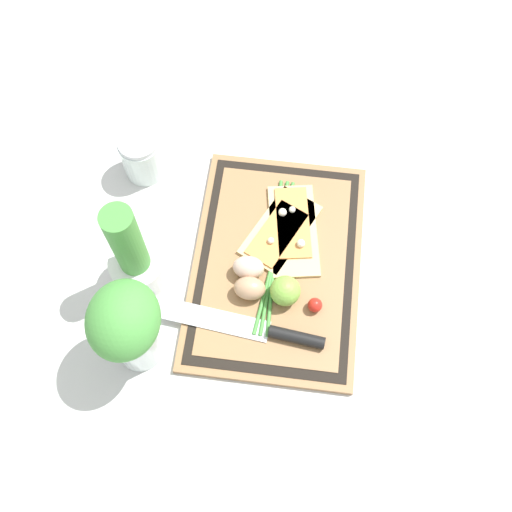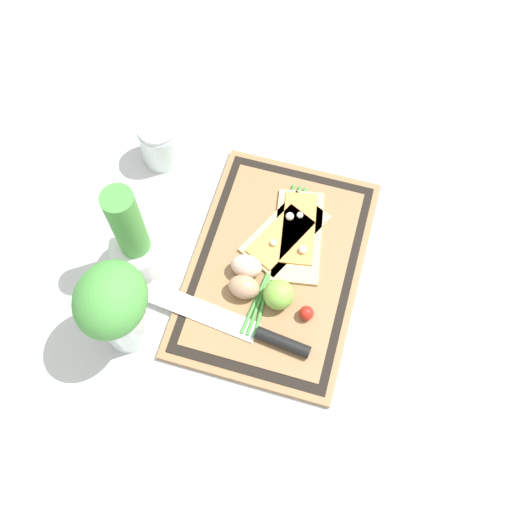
{
  "view_description": "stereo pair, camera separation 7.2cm",
  "coord_description": "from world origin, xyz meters",
  "px_view_note": "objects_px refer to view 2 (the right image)",
  "views": [
    {
      "loc": [
        -0.46,
        -0.02,
        1.04
      ],
      "look_at": [
        0.0,
        0.04,
        0.03
      ],
      "focal_mm": 42.0,
      "sensor_mm": 36.0,
      "label": 1
    },
    {
      "loc": [
        -0.45,
        -0.09,
        1.04
      ],
      "look_at": [
        0.0,
        0.04,
        0.03
      ],
      "focal_mm": 42.0,
      "sensor_mm": 36.0,
      "label": 2
    }
  ],
  "objects_px": {
    "egg_pink": "(246,266)",
    "sauce_jar": "(161,144)",
    "lime": "(279,295)",
    "pizza_slice_near": "(298,234)",
    "herb_pot": "(135,242)",
    "cherry_tomato_red": "(306,313)",
    "herb_glass": "(115,307)",
    "knife": "(254,331)",
    "pizza_slice_far": "(284,234)",
    "egg_brown": "(244,287)"
  },
  "relations": [
    {
      "from": "egg_pink",
      "to": "sauce_jar",
      "type": "height_order",
      "value": "sauce_jar"
    },
    {
      "from": "egg_pink",
      "to": "lime",
      "type": "xyz_separation_m",
      "value": [
        -0.04,
        -0.07,
        0.01
      ]
    },
    {
      "from": "pizza_slice_near",
      "to": "egg_pink",
      "type": "bearing_deg",
      "value": 143.07
    },
    {
      "from": "herb_pot",
      "to": "lime",
      "type": "bearing_deg",
      "value": -92.36
    },
    {
      "from": "cherry_tomato_red",
      "to": "pizza_slice_near",
      "type": "bearing_deg",
      "value": 19.22
    },
    {
      "from": "egg_pink",
      "to": "herb_pot",
      "type": "height_order",
      "value": "herb_pot"
    },
    {
      "from": "egg_pink",
      "to": "herb_glass",
      "type": "bearing_deg",
      "value": 133.96
    },
    {
      "from": "knife",
      "to": "lime",
      "type": "xyz_separation_m",
      "value": [
        0.07,
        -0.03,
        0.02
      ]
    },
    {
      "from": "pizza_slice_far",
      "to": "herb_glass",
      "type": "xyz_separation_m",
      "value": [
        -0.26,
        0.22,
        0.11
      ]
    },
    {
      "from": "knife",
      "to": "egg_brown",
      "type": "height_order",
      "value": "egg_brown"
    },
    {
      "from": "lime",
      "to": "egg_brown",
      "type": "bearing_deg",
      "value": 90.5
    },
    {
      "from": "knife",
      "to": "herb_pot",
      "type": "distance_m",
      "value": 0.26
    },
    {
      "from": "herb_glass",
      "to": "cherry_tomato_red",
      "type": "bearing_deg",
      "value": -69.66
    },
    {
      "from": "egg_pink",
      "to": "herb_glass",
      "type": "height_order",
      "value": "herb_glass"
    },
    {
      "from": "pizza_slice_near",
      "to": "herb_pot",
      "type": "height_order",
      "value": "herb_pot"
    },
    {
      "from": "pizza_slice_near",
      "to": "knife",
      "type": "bearing_deg",
      "value": 172.34
    },
    {
      "from": "egg_brown",
      "to": "herb_glass",
      "type": "xyz_separation_m",
      "value": [
        -0.13,
        0.18,
        0.09
      ]
    },
    {
      "from": "pizza_slice_far",
      "to": "knife",
      "type": "xyz_separation_m",
      "value": [
        -0.2,
        0.0,
        0.0
      ]
    },
    {
      "from": "lime",
      "to": "herb_pot",
      "type": "xyz_separation_m",
      "value": [
        0.01,
        0.27,
        0.04
      ]
    },
    {
      "from": "pizza_slice_near",
      "to": "herb_glass",
      "type": "height_order",
      "value": "herb_glass"
    },
    {
      "from": "egg_brown",
      "to": "sauce_jar",
      "type": "distance_m",
      "value": 0.35
    },
    {
      "from": "cherry_tomato_red",
      "to": "herb_glass",
      "type": "xyz_separation_m",
      "value": [
        -0.11,
        0.3,
        0.1
      ]
    },
    {
      "from": "pizza_slice_far",
      "to": "sauce_jar",
      "type": "bearing_deg",
      "value": 68.01
    },
    {
      "from": "pizza_slice_near",
      "to": "herb_glass",
      "type": "bearing_deg",
      "value": 137.06
    },
    {
      "from": "knife",
      "to": "herb_pot",
      "type": "relative_size",
      "value": 1.33
    },
    {
      "from": "pizza_slice_near",
      "to": "egg_brown",
      "type": "relative_size",
      "value": 3.58
    },
    {
      "from": "herb_pot",
      "to": "sauce_jar",
      "type": "xyz_separation_m",
      "value": [
        0.24,
        0.04,
        -0.04
      ]
    },
    {
      "from": "herb_pot",
      "to": "pizza_slice_near",
      "type": "bearing_deg",
      "value": -64.99
    },
    {
      "from": "pizza_slice_near",
      "to": "cherry_tomato_red",
      "type": "bearing_deg",
      "value": -160.78
    },
    {
      "from": "pizza_slice_far",
      "to": "cherry_tomato_red",
      "type": "xyz_separation_m",
      "value": [
        -0.15,
        -0.08,
        0.01
      ]
    },
    {
      "from": "cherry_tomato_red",
      "to": "herb_glass",
      "type": "bearing_deg",
      "value": 110.34
    },
    {
      "from": "pizza_slice_far",
      "to": "sauce_jar",
      "type": "relative_size",
      "value": 1.92
    },
    {
      "from": "egg_pink",
      "to": "cherry_tomato_red",
      "type": "xyz_separation_m",
      "value": [
        -0.05,
        -0.13,
        -0.01
      ]
    },
    {
      "from": "knife",
      "to": "sauce_jar",
      "type": "bearing_deg",
      "value": 41.81
    },
    {
      "from": "knife",
      "to": "sauce_jar",
      "type": "relative_size",
      "value": 3.16
    },
    {
      "from": "herb_glass",
      "to": "herb_pot",
      "type": "bearing_deg",
      "value": 11.11
    },
    {
      "from": "sauce_jar",
      "to": "herb_glass",
      "type": "relative_size",
      "value": 0.47
    },
    {
      "from": "pizza_slice_near",
      "to": "pizza_slice_far",
      "type": "relative_size",
      "value": 1.08
    },
    {
      "from": "cherry_tomato_red",
      "to": "egg_pink",
      "type": "bearing_deg",
      "value": 66.76
    },
    {
      "from": "knife",
      "to": "herb_pot",
      "type": "height_order",
      "value": "herb_pot"
    },
    {
      "from": "egg_brown",
      "to": "sauce_jar",
      "type": "height_order",
      "value": "sauce_jar"
    },
    {
      "from": "pizza_slice_near",
      "to": "knife",
      "type": "height_order",
      "value": "pizza_slice_near"
    },
    {
      "from": "pizza_slice_near",
      "to": "egg_brown",
      "type": "xyz_separation_m",
      "value": [
        -0.14,
        0.07,
        0.02
      ]
    },
    {
      "from": "egg_pink",
      "to": "cherry_tomato_red",
      "type": "relative_size",
      "value": 2.19
    },
    {
      "from": "pizza_slice_far",
      "to": "egg_brown",
      "type": "xyz_separation_m",
      "value": [
        -0.13,
        0.04,
        0.02
      ]
    },
    {
      "from": "pizza_slice_near",
      "to": "sauce_jar",
      "type": "height_order",
      "value": "sauce_jar"
    },
    {
      "from": "knife",
      "to": "egg_brown",
      "type": "bearing_deg",
      "value": 28.35
    },
    {
      "from": "pizza_slice_far",
      "to": "egg_pink",
      "type": "bearing_deg",
      "value": 152.38
    },
    {
      "from": "pizza_slice_far",
      "to": "egg_brown",
      "type": "bearing_deg",
      "value": 162.97
    },
    {
      "from": "pizza_slice_near",
      "to": "herb_glass",
      "type": "xyz_separation_m",
      "value": [
        -0.26,
        0.25,
        0.11
      ]
    }
  ]
}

